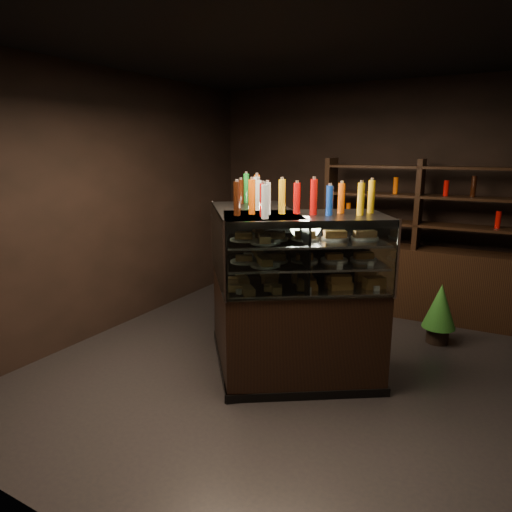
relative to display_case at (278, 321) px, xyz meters
The scene contains 7 objects.
ground 0.62m from the display_case, 40.25° to the left, with size 5.00×5.00×0.00m, color black.
room_shell 1.46m from the display_case, 40.25° to the left, with size 5.02×5.02×3.01m.
display_case is the anchor object (origin of this frame).
food_display 0.68m from the display_case, 98.65° to the right, with size 1.65×1.12×0.48m.
bottles_top 1.18m from the display_case, 81.35° to the left, with size 1.47×0.98×0.30m.
potted_conifer 1.96m from the display_case, 50.23° to the left, with size 0.36×0.36×0.77m.
back_shelving 2.40m from the display_case, 70.45° to the left, with size 2.35×0.52×2.00m.
Camera 1 is at (1.58, -3.86, 2.12)m, focal length 32.00 mm.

